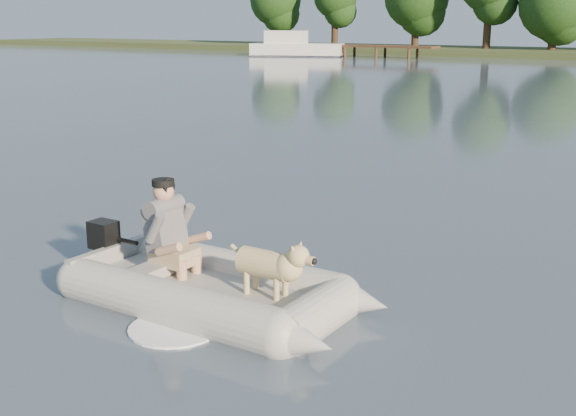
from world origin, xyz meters
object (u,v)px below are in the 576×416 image
Objects in this scene: dock at (340,50)px; man at (166,225)px; dinghy at (213,252)px; dog at (266,269)px; cabin_cruiser at (297,43)px.

man is at bearing -63.56° from dock.
dinghy reaches higher than dog.
dock is at bearing 116.93° from man.
dinghy is at bearing -175.43° from dog.
dock is 58.44m from dog.
dock is 3.87× the size of dinghy.
dock is 3.84m from cabin_cruiser.
cabin_cruiser is at bearing 120.69° from man.
dinghy is at bearing -79.09° from cabin_cruiser.
man is 0.13× the size of cabin_cruiser.
dinghy is 4.05× the size of man.
man is 1.16× the size of dog.
dock is at bearing 118.18° from dog.
cabin_cruiser is (-29.00, 49.81, 0.29)m from man.
dock is 2.11× the size of cabin_cruiser.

